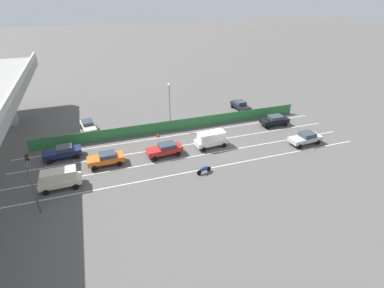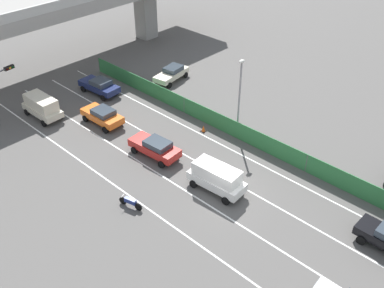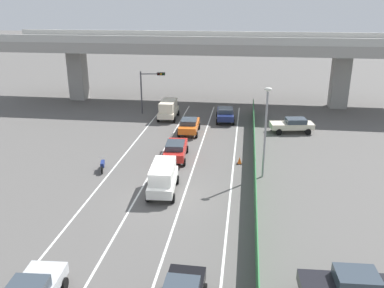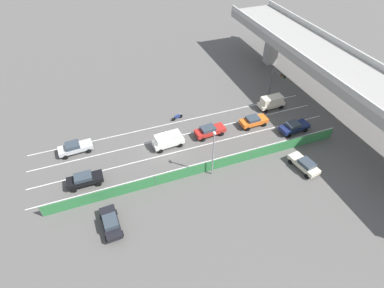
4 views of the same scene
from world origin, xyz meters
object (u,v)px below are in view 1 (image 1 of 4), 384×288
at_px(car_van_white, 211,139).
at_px(car_sedan_silver, 306,138).
at_px(car_sedan_red, 165,149).
at_px(car_van_cream, 60,178).
at_px(car_taxi_orange, 106,158).
at_px(parked_sedan_dark, 241,105).
at_px(traffic_light, 31,176).
at_px(car_sedan_navy, 63,152).
at_px(motorcycle, 204,170).
at_px(car_sedan_black, 275,120).
at_px(parked_sedan_cream, 88,126).
at_px(traffic_cone, 158,135).
at_px(street_lamp, 170,102).

xyz_separation_m(car_van_white, car_sedan_silver, (-3.40, -12.60, -0.33)).
height_order(car_sedan_red, car_sedan_silver, car_sedan_silver).
bearing_deg(car_van_cream, car_taxi_orange, -58.03).
relative_size(car_sedan_silver, parked_sedan_dark, 1.04).
bearing_deg(car_sedan_silver, traffic_light, 94.19).
distance_m(car_sedan_navy, parked_sedan_dark, 29.65).
bearing_deg(car_sedan_navy, car_van_cream, 179.62).
bearing_deg(motorcycle, car_sedan_navy, 59.91).
bearing_deg(traffic_light, car_van_white, -74.30).
distance_m(car_van_white, car_sedan_black, 12.37).
xyz_separation_m(car_van_cream, car_van_white, (3.24, -18.84, -0.00)).
xyz_separation_m(car_sedan_silver, motorcycle, (-2.26, 15.82, -0.42)).
relative_size(car_sedan_navy, parked_sedan_dark, 1.03).
bearing_deg(car_taxi_orange, car_van_cream, 121.97).
xyz_separation_m(car_van_white, parked_sedan_dark, (10.74, -9.92, -0.34)).
bearing_deg(parked_sedan_dark, car_sedan_red, 123.73).
bearing_deg(parked_sedan_cream, car_sedan_red, -140.14).
height_order(car_van_cream, car_sedan_red, car_van_cream).
xyz_separation_m(car_sedan_silver, traffic_cone, (8.72, 18.70, -0.59)).
xyz_separation_m(car_sedan_black, parked_sedan_cream, (7.35, 27.43, -0.04)).
height_order(car_van_cream, car_sedan_navy, car_van_cream).
bearing_deg(traffic_light, car_sedan_silver, -85.81).
distance_m(car_van_white, motorcycle, 6.56).
bearing_deg(car_sedan_black, street_lamp, 75.77).
bearing_deg(car_sedan_red, parked_sedan_cream, 39.86).
xyz_separation_m(parked_sedan_dark, parked_sedan_cream, (-0.17, 25.41, -0.02)).
relative_size(parked_sedan_cream, street_lamp, 0.65).
bearing_deg(street_lamp, car_sedan_black, -104.23).
bearing_deg(car_sedan_black, car_sedan_silver, -174.33).
height_order(car_sedan_navy, parked_sedan_dark, parked_sedan_dark).
bearing_deg(motorcycle, traffic_light, 90.60).
distance_m(car_van_white, car_sedan_navy, 19.10).
bearing_deg(car_sedan_navy, parked_sedan_dark, -75.60).
bearing_deg(car_sedan_red, car_sedan_navy, 73.77).
bearing_deg(car_sedan_silver, car_taxi_orange, 82.82).
height_order(car_van_white, parked_sedan_dark, car_van_white).
relative_size(car_van_cream, parked_sedan_dark, 0.96).
bearing_deg(traffic_light, car_sedan_navy, -12.17).
relative_size(car_van_white, car_sedan_black, 1.02).
distance_m(car_van_cream, car_sedan_navy, 6.61).
distance_m(car_sedan_black, car_taxi_orange, 25.93).
relative_size(car_sedan_red, parked_sedan_dark, 1.03).
bearing_deg(car_sedan_navy, car_sedan_black, -90.28).
relative_size(car_van_cream, traffic_cone, 6.97).
relative_size(car_sedan_navy, car_taxi_orange, 1.08).
height_order(traffic_light, street_lamp, street_lamp).
height_order(car_sedan_navy, parked_sedan_cream, car_sedan_navy).
height_order(car_sedan_black, car_sedan_silver, car_sedan_silver).
distance_m(car_van_cream, car_sedan_black, 31.45).
bearing_deg(parked_sedan_dark, car_sedan_black, -164.97).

